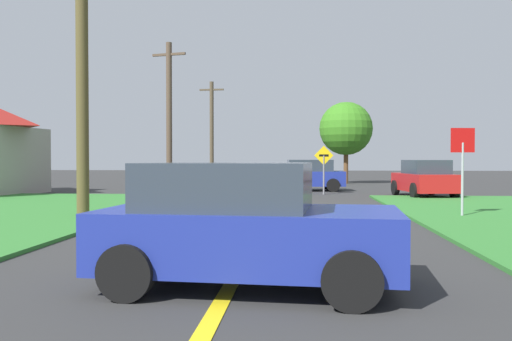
{
  "coord_description": "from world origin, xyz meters",
  "views": [
    {
      "loc": [
        0.91,
        -18.1,
        1.67
      ],
      "look_at": [
        -0.81,
        3.11,
        1.21
      ],
      "focal_mm": 38.32,
      "sensor_mm": 36.0,
      "label": 1
    }
  ],
  "objects_px": {
    "car_behind_on_main_road": "(244,226)",
    "oak_tree_left": "(346,129)",
    "car_approaching_junction": "(305,175)",
    "utility_pole_near": "(82,48)",
    "car_on_crossroad": "(424,179)",
    "stop_sign": "(463,156)",
    "utility_pole_far": "(212,130)",
    "utility_pole_mid": "(169,115)",
    "direction_sign": "(324,164)"
  },
  "relations": [
    {
      "from": "car_behind_on_main_road",
      "to": "oak_tree_left",
      "type": "relative_size",
      "value": 0.72
    },
    {
      "from": "car_approaching_junction",
      "to": "utility_pole_near",
      "type": "relative_size",
      "value": 0.46
    },
    {
      "from": "car_approaching_junction",
      "to": "car_on_crossroad",
      "type": "xyz_separation_m",
      "value": [
        5.14,
        -4.19,
        -0.0
      ]
    },
    {
      "from": "stop_sign",
      "to": "oak_tree_left",
      "type": "relative_size",
      "value": 0.46
    },
    {
      "from": "car_behind_on_main_road",
      "to": "car_on_crossroad",
      "type": "height_order",
      "value": "same"
    },
    {
      "from": "utility_pole_far",
      "to": "utility_pole_mid",
      "type": "bearing_deg",
      "value": -90.66
    },
    {
      "from": "stop_sign",
      "to": "utility_pole_near",
      "type": "height_order",
      "value": "utility_pole_near"
    },
    {
      "from": "car_on_crossroad",
      "to": "utility_pole_mid",
      "type": "distance_m",
      "value": 12.76
    },
    {
      "from": "car_behind_on_main_road",
      "to": "car_approaching_junction",
      "type": "relative_size",
      "value": 0.93
    },
    {
      "from": "car_behind_on_main_road",
      "to": "car_on_crossroad",
      "type": "xyz_separation_m",
      "value": [
        6.13,
        17.31,
        -0.0
      ]
    },
    {
      "from": "utility_pole_far",
      "to": "oak_tree_left",
      "type": "xyz_separation_m",
      "value": [
        9.55,
        -2.65,
        -0.09
      ]
    },
    {
      "from": "car_on_crossroad",
      "to": "direction_sign",
      "type": "bearing_deg",
      "value": 65.7
    },
    {
      "from": "oak_tree_left",
      "to": "utility_pole_mid",
      "type": "bearing_deg",
      "value": -134.72
    },
    {
      "from": "utility_pole_near",
      "to": "oak_tree_left",
      "type": "distance_m",
      "value": 24.06
    },
    {
      "from": "car_behind_on_main_road",
      "to": "car_approaching_junction",
      "type": "xyz_separation_m",
      "value": [
        1.0,
        21.5,
        0.0
      ]
    },
    {
      "from": "utility_pole_near",
      "to": "direction_sign",
      "type": "distance_m",
      "value": 13.43
    },
    {
      "from": "car_behind_on_main_road",
      "to": "utility_pole_near",
      "type": "height_order",
      "value": "utility_pole_near"
    },
    {
      "from": "car_behind_on_main_road",
      "to": "utility_pole_near",
      "type": "xyz_separation_m",
      "value": [
        -5.34,
        7.77,
        3.96
      ]
    },
    {
      "from": "utility_pole_far",
      "to": "utility_pole_near",
      "type": "bearing_deg",
      "value": -89.03
    },
    {
      "from": "car_approaching_junction",
      "to": "oak_tree_left",
      "type": "bearing_deg",
      "value": -113.07
    },
    {
      "from": "car_on_crossroad",
      "to": "utility_pole_mid",
      "type": "xyz_separation_m",
      "value": [
        -12.03,
        2.9,
        3.1
      ]
    },
    {
      "from": "car_approaching_junction",
      "to": "oak_tree_left",
      "type": "relative_size",
      "value": 0.78
    },
    {
      "from": "direction_sign",
      "to": "oak_tree_left",
      "type": "relative_size",
      "value": 0.42
    },
    {
      "from": "car_behind_on_main_road",
      "to": "stop_sign",
      "type": "bearing_deg",
      "value": 63.33
    },
    {
      "from": "utility_pole_far",
      "to": "oak_tree_left",
      "type": "height_order",
      "value": "utility_pole_far"
    },
    {
      "from": "oak_tree_left",
      "to": "car_approaching_junction",
      "type": "bearing_deg",
      "value": -108.21
    },
    {
      "from": "stop_sign",
      "to": "car_behind_on_main_road",
      "type": "xyz_separation_m",
      "value": [
        -5.27,
        -8.66,
        -0.96
      ]
    },
    {
      "from": "oak_tree_left",
      "to": "car_behind_on_main_road",
      "type": "bearing_deg",
      "value": -97.2
    },
    {
      "from": "car_on_crossroad",
      "to": "oak_tree_left",
      "type": "height_order",
      "value": "oak_tree_left"
    },
    {
      "from": "utility_pole_mid",
      "to": "direction_sign",
      "type": "relative_size",
      "value": 3.31
    },
    {
      "from": "car_on_crossroad",
      "to": "car_approaching_junction",
      "type": "bearing_deg",
      "value": 43.53
    },
    {
      "from": "utility_pole_mid",
      "to": "direction_sign",
      "type": "xyz_separation_m",
      "value": [
        7.73,
        -1.58,
        -2.49
      ]
    },
    {
      "from": "stop_sign",
      "to": "car_approaching_junction",
      "type": "height_order",
      "value": "stop_sign"
    },
    {
      "from": "car_approaching_junction",
      "to": "direction_sign",
      "type": "distance_m",
      "value": 3.05
    },
    {
      "from": "stop_sign",
      "to": "utility_pole_far",
      "type": "distance_m",
      "value": 26.48
    },
    {
      "from": "utility_pole_mid",
      "to": "direction_sign",
      "type": "height_order",
      "value": "utility_pole_mid"
    },
    {
      "from": "car_behind_on_main_road",
      "to": "direction_sign",
      "type": "relative_size",
      "value": 1.74
    },
    {
      "from": "utility_pole_mid",
      "to": "oak_tree_left",
      "type": "bearing_deg",
      "value": 45.28
    },
    {
      "from": "utility_pole_far",
      "to": "direction_sign",
      "type": "distance_m",
      "value": 16.12
    },
    {
      "from": "stop_sign",
      "to": "utility_pole_mid",
      "type": "height_order",
      "value": "utility_pole_mid"
    },
    {
      "from": "stop_sign",
      "to": "utility_pole_near",
      "type": "bearing_deg",
      "value": -4.2
    },
    {
      "from": "utility_pole_mid",
      "to": "utility_pole_far",
      "type": "height_order",
      "value": "utility_pole_mid"
    },
    {
      "from": "car_behind_on_main_road",
      "to": "direction_sign",
      "type": "bearing_deg",
      "value": 89.03
    },
    {
      "from": "car_on_crossroad",
      "to": "utility_pole_far",
      "type": "bearing_deg",
      "value": 30.52
    },
    {
      "from": "stop_sign",
      "to": "car_on_crossroad",
      "type": "relative_size",
      "value": 0.62
    },
    {
      "from": "direction_sign",
      "to": "utility_pole_mid",
      "type": "bearing_deg",
      "value": 168.45
    },
    {
      "from": "car_approaching_junction",
      "to": "utility_pole_near",
      "type": "height_order",
      "value": "utility_pole_near"
    },
    {
      "from": "car_approaching_junction",
      "to": "direction_sign",
      "type": "bearing_deg",
      "value": 101.32
    },
    {
      "from": "car_on_crossroad",
      "to": "utility_pole_near",
      "type": "height_order",
      "value": "utility_pole_near"
    },
    {
      "from": "utility_pole_far",
      "to": "car_approaching_junction",
      "type": "bearing_deg",
      "value": -58.79
    }
  ]
}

